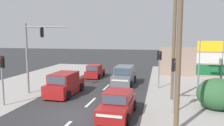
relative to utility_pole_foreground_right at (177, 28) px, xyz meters
The scene contains 18 objects.
ground_plane 7.88m from the utility_pole_foreground_right, behind, with size 140.00×140.00×0.00m, color #303033.
lane_dash_mid 8.75m from the utility_pole_foreground_right, 145.75° to the left, with size 0.20×2.40×0.01m, color silver.
lane_dash_far 11.86m from the utility_pole_foreground_right, 122.82° to the left, with size 0.20×2.40×0.01m, color silver.
kerb_right_verge 6.87m from the utility_pole_foreground_right, 41.90° to the left, with size 10.00×44.00×0.02m, color #A39E99.
kerb_left_verge 15.98m from the utility_pole_foreground_right, 160.97° to the left, with size 8.00×40.00×0.02m, color #A39E99.
utility_pole_foreground_right is the anchor object (origin of this frame).
utility_pole_midground_right 5.96m from the utility_pole_foreground_right, 87.47° to the left, with size 1.80×0.26×8.84m.
traffic_signal_mast 12.59m from the utility_pole_foreground_right, 154.77° to the left, with size 3.69×0.44×6.00m.
pedestal_signal_right_kerb 3.98m from the utility_pole_foreground_right, 86.09° to the left, with size 0.44×0.29×3.56m.
pedestal_signal_left_kerb 12.07m from the utility_pole_foreground_right, behind, with size 0.43×0.31×3.56m.
pedestal_signal_far_median 9.92m from the utility_pole_foreground_right, 94.73° to the left, with size 0.44×0.31×3.56m.
shopping_plaza_sign 8.15m from the utility_pole_foreground_right, 65.90° to the left, with size 2.10×0.16×4.60m.
roadside_bush 6.71m from the utility_pole_foreground_right, 51.71° to the left, with size 2.80×2.40×2.14m.
shopfront_wall_far 18.06m from the utility_pole_foreground_right, 72.76° to the left, with size 12.00×1.00×3.60m, color gray.
sedan_oncoming_near 5.87m from the utility_pole_foreground_right, 153.38° to the left, with size 2.02×4.30×1.56m.
suv_receding_far 11.12m from the utility_pole_foreground_right, 147.12° to the left, with size 2.11×4.56×1.90m.
suv_oncoming_mid 12.18m from the utility_pole_foreground_right, 112.06° to the left, with size 2.13×4.57×1.90m.
hatchback_kerbside_parked 16.72m from the utility_pole_foreground_right, 121.30° to the left, with size 1.80×3.65×1.53m.
Camera 1 is at (4.91, -12.23, 4.91)m, focal length 35.00 mm.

